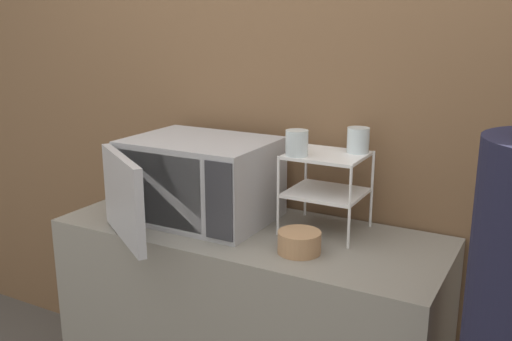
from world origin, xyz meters
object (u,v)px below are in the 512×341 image
at_px(glass_front_left, 297,143).
at_px(bowl, 299,242).
at_px(microwave, 197,180).
at_px(glass_back_right, 358,140).
at_px(dish_rack, 326,175).

relative_size(glass_front_left, bowl, 0.62).
height_order(microwave, glass_back_right, glass_back_right).
distance_m(microwave, glass_front_left, 0.45).
bearing_deg(glass_back_right, dish_rack, -141.11).
height_order(microwave, dish_rack, microwave).
bearing_deg(bowl, glass_front_left, 119.27).
xyz_separation_m(microwave, glass_front_left, (0.41, 0.04, 0.18)).
relative_size(dish_rack, bowl, 2.00).
height_order(glass_back_right, bowl, glass_back_right).
bearing_deg(glass_front_left, glass_back_right, 41.10).
bearing_deg(microwave, bowl, -13.52).
xyz_separation_m(dish_rack, bowl, (0.00, -0.24, -0.18)).
distance_m(dish_rack, glass_front_left, 0.18).
xyz_separation_m(dish_rack, glass_back_right, (0.09, 0.07, 0.13)).
relative_size(microwave, bowl, 4.56).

